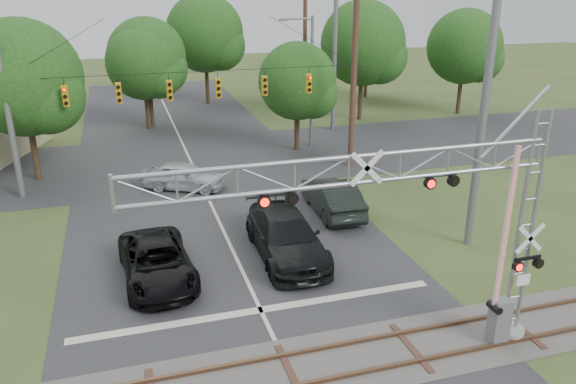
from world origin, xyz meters
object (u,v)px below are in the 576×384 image
object	(u,v)px
traffic_signal_span	(210,82)
streetlight	(309,76)
crossing_gantry	(424,216)
pickup_black	(157,262)
car_dark	(286,236)
sedan_silver	(184,176)

from	to	relation	value
traffic_signal_span	streetlight	distance (m)	9.15
crossing_gantry	pickup_black	distance (m)	10.80
crossing_gantry	traffic_signal_span	xyz separation A→B (m)	(-2.91, 18.36, 0.96)
traffic_signal_span	car_dark	size ratio (longest dim) A/B	3.10
traffic_signal_span	sedan_silver	size ratio (longest dim) A/B	4.30
crossing_gantry	sedan_silver	bearing A→B (deg)	105.71
pickup_black	sedan_silver	bearing A→B (deg)	73.71
car_dark	traffic_signal_span	bearing A→B (deg)	97.33
streetlight	crossing_gantry	bearing A→B (deg)	-101.19
crossing_gantry	car_dark	size ratio (longest dim) A/B	1.98
pickup_black	car_dark	xyz separation A→B (m)	(5.34, 0.51, 0.13)
sedan_silver	streetlight	xyz separation A→B (m)	(9.46, 6.34, 4.16)
pickup_black	sedan_silver	xyz separation A→B (m)	(2.26, 9.99, -0.01)
pickup_black	streetlight	world-z (taller)	streetlight
streetlight	traffic_signal_span	bearing A→B (deg)	-145.91
crossing_gantry	traffic_signal_span	bearing A→B (deg)	99.00
crossing_gantry	pickup_black	bearing A→B (deg)	134.71
pickup_black	sedan_silver	size ratio (longest dim) A/B	1.23
crossing_gantry	car_dark	bearing A→B (deg)	102.80
crossing_gantry	pickup_black	xyz separation A→B (m)	(-7.08, 7.15, -3.94)
crossing_gantry	pickup_black	size ratio (longest dim) A/B	2.22
traffic_signal_span	car_dark	world-z (taller)	traffic_signal_span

